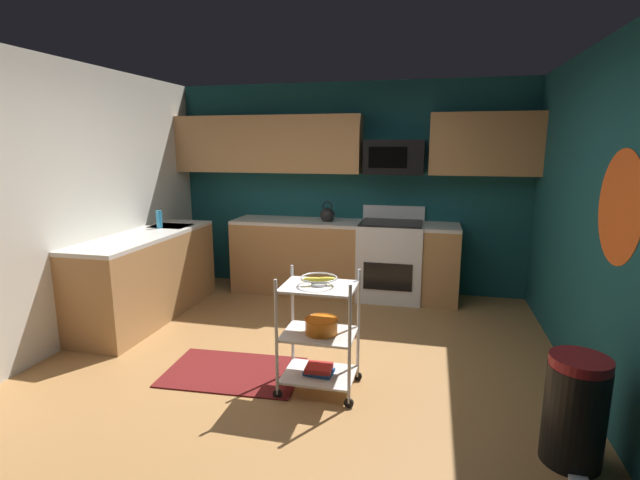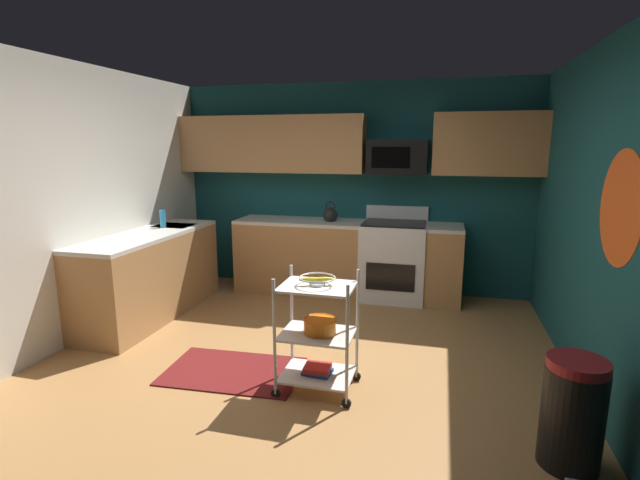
# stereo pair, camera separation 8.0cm
# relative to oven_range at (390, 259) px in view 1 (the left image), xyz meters

# --- Properties ---
(floor) EXTENTS (4.40, 4.80, 0.04)m
(floor) POSITION_rel_oven_range_xyz_m (-0.58, -2.10, -0.50)
(floor) COLOR #A87542
(floor) RESTS_ON ground
(wall_back) EXTENTS (4.52, 0.06, 2.60)m
(wall_back) POSITION_rel_oven_range_xyz_m (-0.58, 0.33, 0.82)
(wall_back) COLOR #14474C
(wall_back) RESTS_ON ground
(wall_left) EXTENTS (0.06, 4.80, 2.60)m
(wall_left) POSITION_rel_oven_range_xyz_m (-2.81, -2.10, 0.82)
(wall_left) COLOR silver
(wall_left) RESTS_ON ground
(wall_right) EXTENTS (0.06, 4.80, 2.60)m
(wall_right) POSITION_rel_oven_range_xyz_m (1.65, -2.10, 0.82)
(wall_right) COLOR #14474C
(wall_right) RESTS_ON ground
(wall_flower_decal) EXTENTS (0.00, 0.75, 0.75)m
(wall_flower_decal) POSITION_rel_oven_range_xyz_m (1.61, -2.24, 0.97)
(wall_flower_decal) COLOR #E5591E
(counter_run) EXTENTS (3.58, 2.53, 0.92)m
(counter_run) POSITION_rel_oven_range_xyz_m (-1.38, -0.53, -0.01)
(counter_run) COLOR #B27F4C
(counter_run) RESTS_ON ground
(oven_range) EXTENTS (0.76, 0.65, 1.10)m
(oven_range) POSITION_rel_oven_range_xyz_m (0.00, 0.00, 0.00)
(oven_range) COLOR white
(oven_range) RESTS_ON ground
(upper_cabinets) EXTENTS (4.40, 0.33, 0.70)m
(upper_cabinets) POSITION_rel_oven_range_xyz_m (-0.71, 0.13, 1.37)
(upper_cabinets) COLOR #B27F4C
(microwave) EXTENTS (0.70, 0.39, 0.40)m
(microwave) POSITION_rel_oven_range_xyz_m (-0.00, 0.10, 1.22)
(microwave) COLOR black
(rolling_cart) EXTENTS (0.60, 0.43, 0.91)m
(rolling_cart) POSITION_rel_oven_range_xyz_m (-0.33, -2.35, -0.02)
(rolling_cart) COLOR silver
(rolling_cart) RESTS_ON ground
(fruit_bowl) EXTENTS (0.27, 0.27, 0.07)m
(fruit_bowl) POSITION_rel_oven_range_xyz_m (-0.33, -2.35, 0.40)
(fruit_bowl) COLOR silver
(fruit_bowl) RESTS_ON rolling_cart
(mixing_bowl_large) EXTENTS (0.25, 0.25, 0.11)m
(mixing_bowl_large) POSITION_rel_oven_range_xyz_m (-0.31, -2.35, 0.04)
(mixing_bowl_large) COLOR orange
(mixing_bowl_large) RESTS_ON rolling_cart
(book_stack) EXTENTS (0.23, 0.18, 0.06)m
(book_stack) POSITION_rel_oven_range_xyz_m (-0.33, -2.35, -0.32)
(book_stack) COLOR #1E4C8C
(book_stack) RESTS_ON rolling_cart
(kettle) EXTENTS (0.21, 0.18, 0.26)m
(kettle) POSITION_rel_oven_range_xyz_m (-0.78, -0.00, 0.52)
(kettle) COLOR black
(kettle) RESTS_ON counter_run
(dish_soap_bottle) EXTENTS (0.06, 0.06, 0.20)m
(dish_soap_bottle) POSITION_rel_oven_range_xyz_m (-2.52, -0.92, 0.54)
(dish_soap_bottle) COLOR #2D8CBF
(dish_soap_bottle) RESTS_ON counter_run
(trash_can) EXTENTS (0.34, 0.42, 0.66)m
(trash_can) POSITION_rel_oven_range_xyz_m (1.32, -2.82, -0.15)
(trash_can) COLOR black
(trash_can) RESTS_ON ground
(floor_rug) EXTENTS (1.14, 0.76, 0.01)m
(floor_rug) POSITION_rel_oven_range_xyz_m (-1.07, -2.26, -0.47)
(floor_rug) COLOR maroon
(floor_rug) RESTS_ON ground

